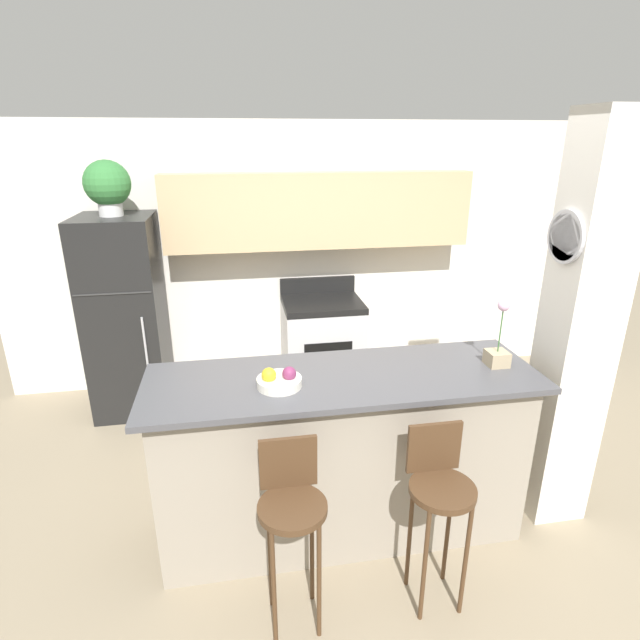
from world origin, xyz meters
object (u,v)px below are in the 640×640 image
object	(u,v)px
stove_range	(322,344)
bar_stool_left	(292,509)
refrigerator	(126,316)
orchid_vase	(498,348)
fruit_bowl	(279,380)
potted_plant_on_fridge	(107,185)
bar_stool_right	(439,491)

from	to	relation	value
stove_range	bar_stool_left	world-z (taller)	stove_range
refrigerator	bar_stool_left	size ratio (longest dim) A/B	1.75
refrigerator	stove_range	world-z (taller)	refrigerator
stove_range	bar_stool_left	xyz separation A→B (m)	(-0.61, -2.53, 0.22)
refrigerator	orchid_vase	bearing A→B (deg)	-37.42
bar_stool_left	fruit_bowl	size ratio (longest dim) A/B	4.08
refrigerator	fruit_bowl	distance (m)	2.31
potted_plant_on_fridge	orchid_vase	distance (m)	3.26
stove_range	orchid_vase	bearing A→B (deg)	-70.31
orchid_vase	fruit_bowl	xyz separation A→B (m)	(-1.32, -0.05, -0.08)
refrigerator	bar_stool_right	bearing A→B (deg)	-51.71
refrigerator	stove_range	bearing A→B (deg)	2.07
bar_stool_left	stove_range	bearing A→B (deg)	76.49
stove_range	orchid_vase	distance (m)	2.23
stove_range	fruit_bowl	xyz separation A→B (m)	(-0.61, -2.03, 0.67)
refrigerator	fruit_bowl	size ratio (longest dim) A/B	7.12
refrigerator	potted_plant_on_fridge	distance (m)	1.14
potted_plant_on_fridge	bar_stool_right	bearing A→B (deg)	-51.71
stove_range	bar_stool_right	xyz separation A→B (m)	(0.15, -2.53, 0.22)
stove_range	potted_plant_on_fridge	distance (m)	2.38
potted_plant_on_fridge	fruit_bowl	size ratio (longest dim) A/B	1.81
bar_stool_right	bar_stool_left	bearing A→B (deg)	180.00
bar_stool_left	potted_plant_on_fridge	size ratio (longest dim) A/B	2.26
orchid_vase	stove_range	bearing A→B (deg)	109.69
stove_range	potted_plant_on_fridge	bearing A→B (deg)	-177.94
bar_stool_right	fruit_bowl	size ratio (longest dim) A/B	4.08
orchid_vase	bar_stool_right	bearing A→B (deg)	-135.29
potted_plant_on_fridge	fruit_bowl	distance (m)	2.47
bar_stool_right	potted_plant_on_fridge	bearing A→B (deg)	128.29
potted_plant_on_fridge	bar_stool_left	bearing A→B (deg)	-64.30
stove_range	bar_stool_right	world-z (taller)	stove_range
refrigerator	potted_plant_on_fridge	bearing A→B (deg)	114.25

